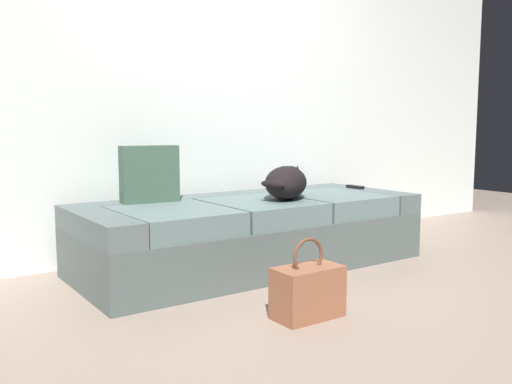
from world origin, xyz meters
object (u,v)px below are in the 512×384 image
Objects in this scene: couch at (251,233)px; throw_pillow at (149,174)px; tv_remote at (355,187)px; dog_dark at (287,182)px; handbag at (308,291)px.

throw_pillow reaches higher than couch.
tv_remote is 0.44× the size of throw_pillow.
tv_remote is 1.56m from throw_pillow.
handbag is (-0.53, -0.85, -0.41)m from dog_dark.
handbag is (0.25, -1.18, -0.47)m from throw_pillow.
dog_dark reaches higher than handbag.
tv_remote is 0.40× the size of handbag.
tv_remote is at bearing 37.78° from handbag.
dog_dark is (0.21, -0.09, 0.32)m from couch.
couch is 6.39× the size of throw_pillow.
throw_pillow reaches higher than dog_dark.
throw_pillow is at bearing 157.01° from dog_dark.
couch is 4.20× the size of dog_dark.
throw_pillow is at bearing 102.03° from handbag.
tv_remote reaches higher than handbag.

